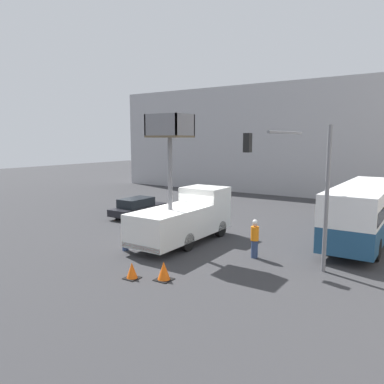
% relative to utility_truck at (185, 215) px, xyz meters
% --- Properties ---
extents(ground_plane, '(120.00, 120.00, 0.00)m').
position_rel_utility_truck_xyz_m(ground_plane, '(0.08, -0.07, -1.50)').
color(ground_plane, '#333335').
extents(building_backdrop_far, '(44.00, 10.00, 11.27)m').
position_rel_utility_truck_xyz_m(building_backdrop_far, '(0.08, 24.51, 4.13)').
color(building_backdrop_far, '#9E9EA3').
rests_on(building_backdrop_far, ground_plane).
extents(utility_truck, '(2.41, 6.84, 6.87)m').
position_rel_utility_truck_xyz_m(utility_truck, '(0.00, 0.00, 0.00)').
color(utility_truck, silver).
rests_on(utility_truck, ground_plane).
extents(city_bus, '(2.54, 10.26, 3.18)m').
position_rel_utility_truck_xyz_m(city_bus, '(8.19, 5.48, 0.37)').
color(city_bus, navy).
rests_on(city_bus, ground_plane).
extents(traffic_light_pole, '(4.00, 3.74, 6.22)m').
position_rel_utility_truck_xyz_m(traffic_light_pole, '(6.28, -0.51, 2.73)').
color(traffic_light_pole, slate).
rests_on(traffic_light_pole, ground_plane).
extents(road_worker_near_truck, '(0.38, 0.38, 1.81)m').
position_rel_utility_truck_xyz_m(road_worker_near_truck, '(-1.61, -3.00, -0.60)').
color(road_worker_near_truck, navy).
rests_on(road_worker_near_truck, ground_plane).
extents(road_worker_directing, '(0.38, 0.38, 1.87)m').
position_rel_utility_truck_xyz_m(road_worker_directing, '(4.37, -0.45, -0.56)').
color(road_worker_directing, navy).
rests_on(road_worker_directing, ground_plane).
extents(traffic_cone_near_truck, '(0.59, 0.59, 0.67)m').
position_rel_utility_truck_xyz_m(traffic_cone_near_truck, '(1.34, -5.72, -1.19)').
color(traffic_cone_near_truck, black).
rests_on(traffic_cone_near_truck, ground_plane).
extents(traffic_cone_mid_road, '(0.66, 0.66, 0.76)m').
position_rel_utility_truck_xyz_m(traffic_cone_mid_road, '(2.53, -5.13, -1.14)').
color(traffic_cone_mid_road, black).
rests_on(traffic_cone_mid_road, ground_plane).
extents(parked_car_curbside, '(1.72, 4.62, 1.39)m').
position_rel_utility_truck_xyz_m(parked_car_curbside, '(-6.83, 3.79, -0.79)').
color(parked_car_curbside, black).
rests_on(parked_car_curbside, ground_plane).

